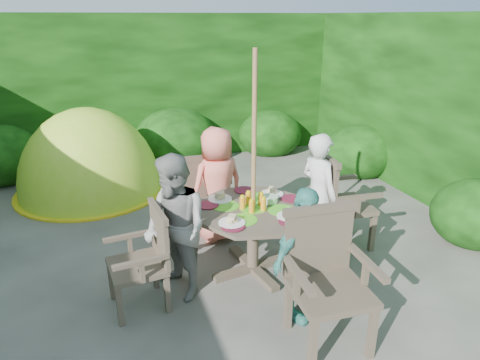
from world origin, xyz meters
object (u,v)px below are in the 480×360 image
object	(u,v)px
child_front	(302,255)
garden_chair_left	(145,258)
parasol_pole	(254,170)
garden_chair_right	(337,199)
child_back	(217,185)
garden_chair_front	(326,276)
dome_tent	(92,191)
garden_chair_back	(206,189)
child_right	(318,195)
child_left	(176,229)
patio_table	(253,218)

from	to	relation	value
child_front	garden_chair_left	bearing A→B (deg)	126.14
parasol_pole	garden_chair_right	xyz separation A→B (m)	(1.07, 0.21, -0.54)
garden_chair_left	child_back	size ratio (longest dim) A/B	0.66
garden_chair_left	child_front	size ratio (longest dim) A/B	0.74
garden_chair_right	garden_chair_front	distance (m)	1.54
dome_tent	garden_chair_left	bearing A→B (deg)	-68.37
parasol_pole	child_front	bearing A→B (deg)	-80.15
parasol_pole	garden_chair_left	world-z (taller)	parasol_pole
garden_chair_back	child_right	xyz separation A→B (m)	(0.99, -0.94, 0.17)
child_left	child_back	xyz separation A→B (m)	(0.65, 0.93, -0.01)
parasol_pole	child_right	size ratio (longest dim) A/B	1.63
child_left	child_front	bearing A→B (deg)	33.96
garden_chair_back	child_back	distance (m)	0.34
garden_chair_right	child_front	bearing A→B (deg)	141.65
garden_chair_front	child_front	world-z (taller)	child_front
garden_chair_right	child_left	xyz separation A→B (m)	(-1.86, -0.35, 0.12)
dome_tent	child_back	bearing A→B (deg)	-41.88
parasol_pole	child_back	world-z (taller)	parasol_pole
garden_chair_back	dome_tent	bearing A→B (deg)	-50.57
child_right	child_left	distance (m)	1.60
patio_table	garden_chair_right	distance (m)	1.09
garden_chair_right	garden_chair_left	xyz separation A→B (m)	(-2.16, -0.40, -0.08)
garden_chair_front	child_left	xyz separation A→B (m)	(-1.00, 0.93, 0.12)
garden_chair_right	garden_chair_front	world-z (taller)	garden_chair_front
patio_table	garden_chair_front	xyz separation A→B (m)	(0.20, -1.07, -0.03)
garden_chair_left	child_front	xyz separation A→B (m)	(1.22, -0.59, 0.13)
patio_table	garden_chair_right	bearing A→B (deg)	11.03
garden_chair_right	child_right	world-z (taller)	child_right
garden_chair_right	garden_chair_left	bearing A→B (deg)	105.33
garden_chair_back	child_right	distance (m)	1.38
garden_chair_right	child_left	size ratio (longest dim) A/B	0.77
child_front	child_right	bearing A→B (deg)	26.95
patio_table	garden_chair_left	distance (m)	1.11
patio_table	garden_chair_back	size ratio (longest dim) A/B	1.47
garden_chair_front	child_front	size ratio (longest dim) A/B	0.87
garden_chair_right	child_back	size ratio (longest dim) A/B	0.78
parasol_pole	dome_tent	xyz separation A→B (m)	(-1.53, 2.78, -1.10)
parasol_pole	child_back	bearing A→B (deg)	99.85
garden_chair_right	garden_chair_back	xyz separation A→B (m)	(-1.27, 0.87, -0.05)
parasol_pole	child_front	distance (m)	0.94
parasol_pole	garden_chair_back	bearing A→B (deg)	100.71
child_right	child_front	world-z (taller)	child_right
garden_chair_front	child_right	distance (m)	1.34
garden_chair_right	child_back	xyz separation A→B (m)	(-1.21, 0.58, 0.11)
child_back	child_front	distance (m)	1.60
garden_chair_front	child_front	distance (m)	0.29
garden_chair_right	child_front	size ratio (longest dim) A/B	0.87
garden_chair_back	garden_chair_left	bearing A→B (deg)	56.78
garden_chair_back	child_back	world-z (taller)	child_back
patio_table	dome_tent	bearing A→B (deg)	118.90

